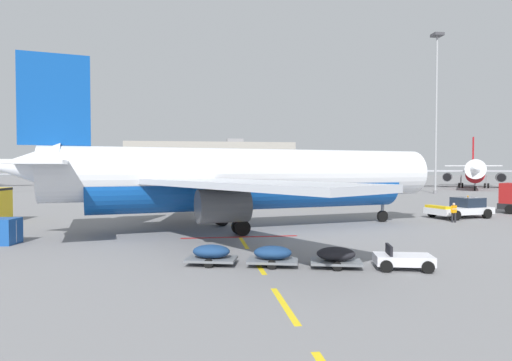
{
  "coord_description": "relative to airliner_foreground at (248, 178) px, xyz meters",
  "views": [
    {
      "loc": [
        14.95,
        -6.65,
        4.74
      ],
      "look_at": [
        20.5,
        31.51,
        3.57
      ],
      "focal_mm": 29.75,
      "sensor_mm": 36.0,
      "label": 1
    }
  ],
  "objects": [
    {
      "name": "terminal_satellite",
      "position": [
        2.07,
        127.65,
        3.07
      ],
      "size": [
        60.78,
        18.83,
        15.58
      ],
      "color": "#9E998E",
      "rests_on": "ground"
    },
    {
      "name": "pushback_tug",
      "position": [
        20.95,
        4.47,
        -3.05
      ],
      "size": [
        6.48,
        4.21,
        2.08
      ],
      "color": "silver",
      "rests_on": "ground"
    },
    {
      "name": "uld_cargo_container",
      "position": [
        -15.79,
        -4.21,
        -3.15
      ],
      "size": [
        1.82,
        1.78,
        1.6
      ],
      "color": "#194C9E",
      "rests_on": "ground"
    },
    {
      "name": "apron_paint_markings",
      "position": [
        -1.0,
        10.35,
        -3.95
      ],
      "size": [
        8.0,
        93.24,
        0.01
      ],
      "color": "yellow",
      "rests_on": "ground"
    },
    {
      "name": "airliner_foreground",
      "position": [
        0.0,
        0.0,
        0.0
      ],
      "size": [
        34.61,
        33.87,
        12.2
      ],
      "color": "white",
      "rests_on": "ground"
    },
    {
      "name": "apron_light_mast_far",
      "position": [
        39.39,
        39.24,
        13.72
      ],
      "size": [
        1.8,
        1.8,
        28.93
      ],
      "color": "slate",
      "rests_on": "ground"
    },
    {
      "name": "ground_crew_worker",
      "position": [
        18.13,
        1.33,
        -2.99
      ],
      "size": [
        0.67,
        0.4,
        1.69
      ],
      "color": "#232328",
      "rests_on": "ground"
    },
    {
      "name": "airliner_mid_left",
      "position": [
        59.77,
        57.12,
        0.13
      ],
      "size": [
        30.77,
        33.0,
        12.6
      ],
      "color": "white",
      "rests_on": "ground"
    },
    {
      "name": "ground_power_truck",
      "position": [
        10.52,
        20.54,
        -2.3
      ],
      "size": [
        4.97,
        7.38,
        3.14
      ],
      "color": "black",
      "rests_on": "ground"
    },
    {
      "name": "ground",
      "position": [
        21.0,
        14.32,
        -3.95
      ],
      "size": [
        400.0,
        400.0,
        0.0
      ],
      "primitive_type": "plane",
      "color": "slate"
    },
    {
      "name": "baggage_train",
      "position": [
        1.14,
        -12.79,
        -3.42
      ],
      "size": [
        11.6,
        4.29,
        1.14
      ],
      "color": "silver",
      "rests_on": "ground"
    }
  ]
}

